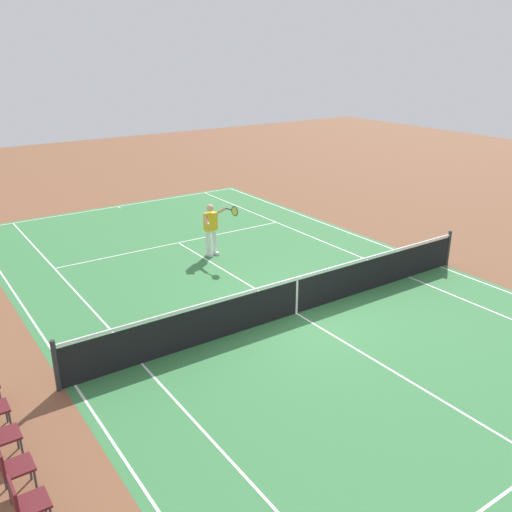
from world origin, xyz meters
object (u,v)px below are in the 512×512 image
at_px(tennis_player_near, 212,227).
at_px(tennis_ball, 236,305).
at_px(tennis_net, 297,295).
at_px(spectator_chair_4, 11,466).
at_px(spectator_chair_3, 25,502).

xyz_separation_m(tennis_player_near, tennis_ball, (-3.57, 1.39, -0.90)).
xyz_separation_m(tennis_net, tennis_ball, (1.19, 1.01, -0.46)).
height_order(tennis_net, spectator_chair_4, tennis_net).
relative_size(spectator_chair_3, spectator_chair_4, 1.00).
xyz_separation_m(tennis_player_near, spectator_chair_4, (-7.07, 7.46, -0.41)).
height_order(tennis_player_near, tennis_ball, tennis_player_near).
relative_size(tennis_ball, spectator_chair_3, 0.08).
distance_m(tennis_player_near, tennis_ball, 3.93).
height_order(tennis_player_near, spectator_chair_4, tennis_player_near).
xyz_separation_m(tennis_player_near, spectator_chair_3, (-7.90, 7.46, -0.41)).
bearing_deg(tennis_player_near, spectator_chair_4, 133.45).
distance_m(tennis_ball, spectator_chair_3, 7.48).
bearing_deg(tennis_net, tennis_player_near, -4.47).
bearing_deg(tennis_player_near, spectator_chair_3, 136.65).
height_order(tennis_net, spectator_chair_3, tennis_net).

